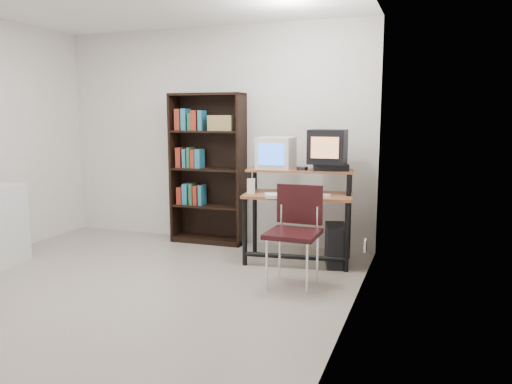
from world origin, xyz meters
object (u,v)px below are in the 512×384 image
(computer_desk, at_px, (298,199))
(pc_tower, at_px, (336,245))
(school_chair, at_px, (295,224))
(crt_tv, at_px, (328,147))
(bookshelf, at_px, (208,167))
(crt_monitor, at_px, (276,153))

(computer_desk, bearing_deg, pc_tower, -5.39)
(pc_tower, height_order, school_chair, school_chair)
(crt_tv, bearing_deg, school_chair, -100.10)
(crt_tv, distance_m, bookshelf, 1.59)
(computer_desk, xyz_separation_m, crt_monitor, (-0.28, 0.10, 0.47))
(crt_monitor, xyz_separation_m, school_chair, (0.44, -0.81, -0.58))
(computer_desk, relative_size, crt_monitor, 3.07)
(crt_tv, distance_m, school_chair, 1.07)
(pc_tower, relative_size, bookshelf, 0.25)
(computer_desk, xyz_separation_m, crt_tv, (0.27, 0.13, 0.55))
(crt_tv, bearing_deg, computer_desk, -157.50)
(computer_desk, relative_size, pc_tower, 2.63)
(pc_tower, relative_size, school_chair, 0.49)
(bookshelf, bearing_deg, school_chair, -40.46)
(crt_tv, relative_size, school_chair, 0.43)
(school_chair, relative_size, bookshelf, 0.50)
(crt_monitor, height_order, bookshelf, bookshelf)
(crt_tv, relative_size, bookshelf, 0.22)
(pc_tower, bearing_deg, bookshelf, 149.71)
(crt_monitor, height_order, school_chair, crt_monitor)
(crt_tv, bearing_deg, pc_tower, -43.31)
(pc_tower, distance_m, bookshelf, 1.86)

